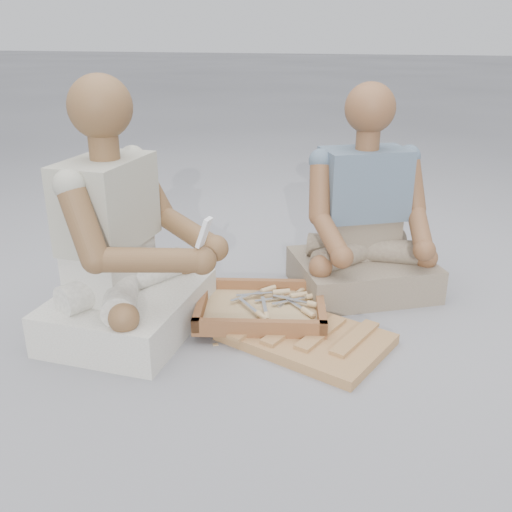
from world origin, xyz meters
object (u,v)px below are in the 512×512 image
(carved_panel, at_px, (305,337))
(tool_tray, at_px, (261,308))
(companion, at_px, (364,225))
(craftsman, at_px, (123,250))

(carved_panel, height_order, tool_tray, tool_tray)
(carved_panel, bearing_deg, companion, 76.09)
(tool_tray, relative_size, companion, 0.65)
(craftsman, height_order, companion, craftsman)
(carved_panel, bearing_deg, craftsman, -172.20)
(craftsman, xyz_separation_m, companion, (0.80, 0.62, -0.03))
(tool_tray, relative_size, craftsman, 0.61)
(carved_panel, distance_m, companion, 0.61)
(tool_tray, bearing_deg, carved_panel, -26.57)
(companion, bearing_deg, craftsman, 8.56)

